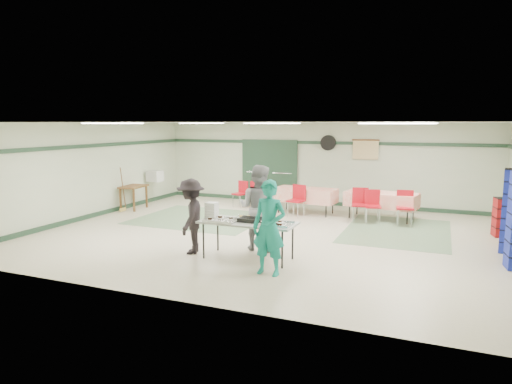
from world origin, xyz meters
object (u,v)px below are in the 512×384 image
at_px(chair_a, 372,203).
at_px(chair_loose_b, 241,191).
at_px(crate_stack_red, 502,217).
at_px(printer_table, 133,189).
at_px(serving_table, 248,224).
at_px(volunteer_dark, 191,216).
at_px(chair_d, 297,197).
at_px(office_printer, 155,176).
at_px(chair_loose_a, 255,191).
at_px(dining_table_b, 306,195).
at_px(volunteer_grey, 258,208).
at_px(volunteer_teal, 269,228).
at_px(broom, 123,189).
at_px(chair_c, 405,204).
at_px(chair_b, 360,201).
at_px(crate_stack_blue_a, 512,211).
at_px(dining_table_a, 381,199).

xyz_separation_m(chair_a, chair_loose_b, (-4.27, 0.84, -0.04)).
height_order(crate_stack_red, printer_table, crate_stack_red).
bearing_deg(serving_table, volunteer_dark, -177.52).
height_order(serving_table, chair_a, chair_a).
relative_size(chair_d, office_printer, 2.04).
height_order(serving_table, printer_table, serving_table).
bearing_deg(printer_table, chair_loose_a, 23.77).
bearing_deg(chair_a, dining_table_b, 149.64).
bearing_deg(volunteer_grey, volunteer_teal, 119.54).
relative_size(chair_loose_a, broom, 0.61).
xyz_separation_m(dining_table_b, crate_stack_red, (5.12, -0.99, -0.10)).
distance_m(crate_stack_red, office_printer, 10.34).
xyz_separation_m(volunteer_grey, chair_c, (2.71, 3.64, -0.34)).
relative_size(volunteer_teal, chair_loose_b, 2.04).
height_order(serving_table, chair_d, chair_d).
distance_m(chair_c, crate_stack_red, 2.29).
relative_size(dining_table_b, chair_a, 2.07).
distance_m(volunteer_teal, volunteer_grey, 1.64).
bearing_deg(printer_table, chair_b, 1.47).
relative_size(printer_table, broom, 0.71).
bearing_deg(dining_table_b, crate_stack_blue_a, -20.28).
bearing_deg(serving_table, chair_d, 94.46).
relative_size(serving_table, chair_loose_b, 2.31).
bearing_deg(office_printer, volunteer_grey, -33.22).
bearing_deg(office_printer, chair_a, 0.71).
bearing_deg(volunteer_grey, dining_table_b, -86.76).
bearing_deg(crate_stack_blue_a, office_printer, 167.75).
distance_m(chair_a, chair_c, 0.84).
distance_m(volunteer_grey, dining_table_a, 4.68).
distance_m(volunteer_teal, dining_table_b, 5.72).
height_order(volunteer_teal, dining_table_b, volunteer_teal).
xyz_separation_m(chair_c, chair_loose_a, (-4.70, 1.04, -0.07)).
xyz_separation_m(serving_table, printer_table, (-5.41, 3.52, -0.07)).
relative_size(volunteer_grey, chair_d, 1.97).
bearing_deg(dining_table_a, volunteer_teal, -93.14).
bearing_deg(chair_loose_a, chair_b, -25.21).
height_order(dining_table_b, chair_a, chair_a).
bearing_deg(chair_loose_b, chair_loose_a, 43.22).
height_order(chair_c, printer_table, chair_c).
xyz_separation_m(chair_loose_a, broom, (-3.44, -2.28, 0.20)).
distance_m(chair_a, chair_d, 2.12).
bearing_deg(crate_stack_blue_a, dining_table_b, 154.27).
xyz_separation_m(chair_c, broom, (-8.14, -1.24, 0.13)).
bearing_deg(dining_table_b, chair_a, -10.07).
distance_m(chair_loose_b, crate_stack_red, 7.46).
relative_size(dining_table_a, broom, 1.53).
height_order(serving_table, volunteer_dark, volunteer_dark).
height_order(volunteer_teal, chair_a, volunteer_teal).
distance_m(chair_loose_a, printer_table, 3.85).
bearing_deg(chair_a, chair_c, -14.47).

